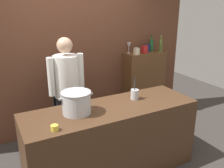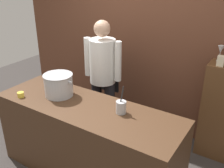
{
  "view_description": "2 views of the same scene",
  "coord_description": "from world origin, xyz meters",
  "px_view_note": "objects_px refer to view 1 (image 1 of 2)",
  "views": [
    {
      "loc": [
        -1.26,
        -2.36,
        2.09
      ],
      "look_at": [
        0.14,
        0.25,
        1.1
      ],
      "focal_mm": 39.23,
      "sensor_mm": 36.0,
      "label": 1
    },
    {
      "loc": [
        1.55,
        -1.87,
        2.25
      ],
      "look_at": [
        0.07,
        0.4,
        1.02
      ],
      "focal_mm": 41.7,
      "sensor_mm": 36.0,
      "label": 2
    }
  ],
  "objects_px": {
    "chef": "(67,88)",
    "wine_bottle_green": "(151,45)",
    "spice_tin_cream": "(137,51)",
    "wine_glass_wide": "(129,46)",
    "stockpot_large": "(76,103)",
    "spice_tin_red": "(144,49)",
    "wine_bottle_olive": "(161,45)",
    "utensil_crock": "(135,94)",
    "spice_tin_navy": "(147,48)",
    "butter_jar": "(55,128)"
  },
  "relations": [
    {
      "from": "wine_bottle_green",
      "to": "spice_tin_navy",
      "type": "xyz_separation_m",
      "value": [
        -0.1,
        -0.01,
        -0.04
      ]
    },
    {
      "from": "stockpot_large",
      "to": "spice_tin_navy",
      "type": "bearing_deg",
      "value": 33.11
    },
    {
      "from": "butter_jar",
      "to": "wine_bottle_green",
      "type": "distance_m",
      "value": 2.72
    },
    {
      "from": "spice_tin_cream",
      "to": "spice_tin_navy",
      "type": "xyz_separation_m",
      "value": [
        0.33,
        0.14,
        0.0
      ]
    },
    {
      "from": "spice_tin_cream",
      "to": "spice_tin_navy",
      "type": "bearing_deg",
      "value": 22.9
    },
    {
      "from": "chef",
      "to": "spice_tin_navy",
      "type": "relative_size",
      "value": 13.26
    },
    {
      "from": "stockpot_large",
      "to": "spice_tin_navy",
      "type": "relative_size",
      "value": 3.14
    },
    {
      "from": "wine_bottle_olive",
      "to": "wine_bottle_green",
      "type": "xyz_separation_m",
      "value": [
        -0.08,
        0.17,
        -0.01
      ]
    },
    {
      "from": "wine_bottle_green",
      "to": "spice_tin_cream",
      "type": "xyz_separation_m",
      "value": [
        -0.43,
        -0.15,
        -0.05
      ]
    },
    {
      "from": "utensil_crock",
      "to": "spice_tin_navy",
      "type": "height_order",
      "value": "spice_tin_navy"
    },
    {
      "from": "wine_glass_wide",
      "to": "stockpot_large",
      "type": "bearing_deg",
      "value": -139.74
    },
    {
      "from": "utensil_crock",
      "to": "spice_tin_navy",
      "type": "bearing_deg",
      "value": 48.41
    },
    {
      "from": "utensil_crock",
      "to": "stockpot_large",
      "type": "bearing_deg",
      "value": -177.04
    },
    {
      "from": "utensil_crock",
      "to": "spice_tin_red",
      "type": "height_order",
      "value": "spice_tin_red"
    },
    {
      "from": "stockpot_large",
      "to": "butter_jar",
      "type": "xyz_separation_m",
      "value": [
        -0.33,
        -0.27,
        -0.1
      ]
    },
    {
      "from": "wine_bottle_olive",
      "to": "spice_tin_navy",
      "type": "height_order",
      "value": "wine_bottle_olive"
    },
    {
      "from": "wine_glass_wide",
      "to": "wine_bottle_olive",
      "type": "bearing_deg",
      "value": -18.26
    },
    {
      "from": "wine_glass_wide",
      "to": "spice_tin_cream",
      "type": "distance_m",
      "value": 0.19
    },
    {
      "from": "stockpot_large",
      "to": "spice_tin_navy",
      "type": "height_order",
      "value": "spice_tin_navy"
    },
    {
      "from": "spice_tin_navy",
      "to": "wine_bottle_olive",
      "type": "bearing_deg",
      "value": -40.36
    },
    {
      "from": "wine_bottle_green",
      "to": "spice_tin_red",
      "type": "bearing_deg",
      "value": -155.51
    },
    {
      "from": "butter_jar",
      "to": "wine_bottle_olive",
      "type": "height_order",
      "value": "wine_bottle_olive"
    },
    {
      "from": "stockpot_large",
      "to": "wine_glass_wide",
      "type": "height_order",
      "value": "wine_glass_wide"
    },
    {
      "from": "wine_bottle_green",
      "to": "spice_tin_navy",
      "type": "distance_m",
      "value": 0.11
    },
    {
      "from": "wine_bottle_green",
      "to": "spice_tin_navy",
      "type": "relative_size",
      "value": 2.3
    },
    {
      "from": "butter_jar",
      "to": "stockpot_large",
      "type": "bearing_deg",
      "value": 39.57
    },
    {
      "from": "utensil_crock",
      "to": "spice_tin_navy",
      "type": "relative_size",
      "value": 2.33
    },
    {
      "from": "wine_bottle_olive",
      "to": "spice_tin_cream",
      "type": "relative_size",
      "value": 2.74
    },
    {
      "from": "wine_bottle_olive",
      "to": "wine_glass_wide",
      "type": "distance_m",
      "value": 0.59
    },
    {
      "from": "chef",
      "to": "wine_bottle_green",
      "type": "height_order",
      "value": "chef"
    },
    {
      "from": "chef",
      "to": "stockpot_large",
      "type": "xyz_separation_m",
      "value": [
        -0.12,
        -0.7,
        0.06
      ]
    },
    {
      "from": "spice_tin_cream",
      "to": "stockpot_large",
      "type": "bearing_deg",
      "value": -144.89
    },
    {
      "from": "utensil_crock",
      "to": "wine_bottle_green",
      "type": "distance_m",
      "value": 1.65
    },
    {
      "from": "butter_jar",
      "to": "spice_tin_cream",
      "type": "bearing_deg",
      "value": 35.96
    },
    {
      "from": "wine_bottle_olive",
      "to": "spice_tin_cream",
      "type": "height_order",
      "value": "wine_bottle_olive"
    },
    {
      "from": "spice_tin_cream",
      "to": "chef",
      "type": "bearing_deg",
      "value": -165.89
    },
    {
      "from": "chef",
      "to": "butter_jar",
      "type": "distance_m",
      "value": 1.08
    },
    {
      "from": "stockpot_large",
      "to": "wine_glass_wide",
      "type": "bearing_deg",
      "value": 40.26
    },
    {
      "from": "utensil_crock",
      "to": "wine_glass_wide",
      "type": "distance_m",
      "value": 1.4
    },
    {
      "from": "chef",
      "to": "wine_bottle_green",
      "type": "distance_m",
      "value": 1.9
    },
    {
      "from": "stockpot_large",
      "to": "wine_glass_wide",
      "type": "xyz_separation_m",
      "value": [
        1.44,
        1.22,
        0.34
      ]
    },
    {
      "from": "spice_tin_red",
      "to": "spice_tin_cream",
      "type": "distance_m",
      "value": 0.21
    },
    {
      "from": "butter_jar",
      "to": "wine_glass_wide",
      "type": "bearing_deg",
      "value": 40.13
    },
    {
      "from": "chef",
      "to": "wine_glass_wide",
      "type": "height_order",
      "value": "chef"
    },
    {
      "from": "wine_glass_wide",
      "to": "spice_tin_red",
      "type": "bearing_deg",
      "value": -25.72
    },
    {
      "from": "chef",
      "to": "spice_tin_cream",
      "type": "bearing_deg",
      "value": -173.37
    },
    {
      "from": "stockpot_large",
      "to": "spice_tin_red",
      "type": "distance_m",
      "value": 2.04
    },
    {
      "from": "utensil_crock",
      "to": "spice_tin_navy",
      "type": "xyz_separation_m",
      "value": [
        1.02,
        1.15,
        0.33
      ]
    },
    {
      "from": "wine_bottle_green",
      "to": "spice_tin_red",
      "type": "relative_size",
      "value": 2.23
    },
    {
      "from": "chef",
      "to": "wine_bottle_olive",
      "type": "relative_size",
      "value": 5.16
    }
  ]
}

